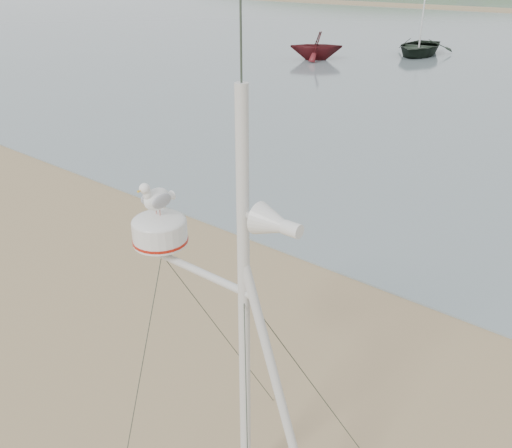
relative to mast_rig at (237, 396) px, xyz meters
The scene contains 4 objects.
ground 3.82m from the mast_rig, 169.43° to the left, with size 560.00×560.00×0.00m, color #8D7451.
mast_rig is the anchor object (origin of this frame).
boat_dark 32.76m from the mast_rig, 110.71° to the left, with size 3.46×1.00×4.84m, color black.
boat_red 29.56m from the mast_rig, 121.86° to the left, with size 2.64×1.61×3.06m, color #541317.
Camera 1 is at (6.33, -3.78, 5.28)m, focal length 38.00 mm.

